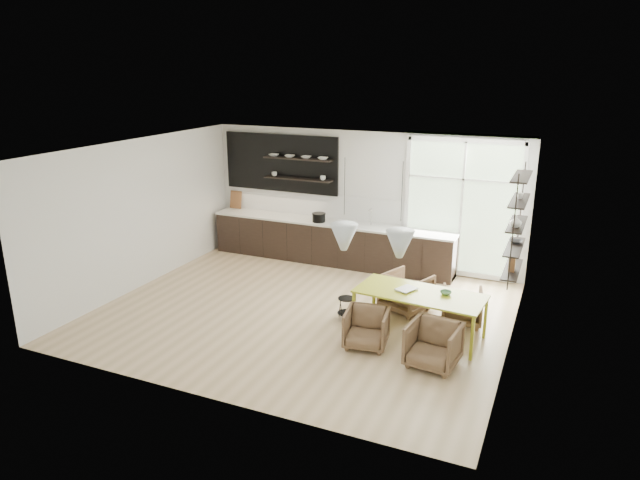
{
  "coord_description": "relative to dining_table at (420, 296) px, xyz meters",
  "views": [
    {
      "loc": [
        4.04,
        -8.45,
        4.22
      ],
      "look_at": [
        0.06,
        0.6,
        1.18
      ],
      "focal_mm": 32.0,
      "sensor_mm": 36.0,
      "label": 1
    }
  ],
  "objects": [
    {
      "name": "table_book",
      "position": [
        -0.34,
        0.08,
        0.07
      ],
      "size": [
        0.35,
        0.4,
        0.03
      ],
      "primitive_type": "imported",
      "rotation": [
        0.0,
        0.0,
        -0.42
      ],
      "color": "white",
      "rests_on": "dining_table"
    },
    {
      "name": "dining_table",
      "position": [
        0.0,
        0.0,
        0.0
      ],
      "size": [
        2.1,
        1.09,
        0.74
      ],
      "rotation": [
        0.0,
        0.0,
        -0.09
      ],
      "color": "#ADB223",
      "rests_on": "ground"
    },
    {
      "name": "table_bowl",
      "position": [
        0.39,
        0.1,
        0.08
      ],
      "size": [
        0.21,
        0.21,
        0.06
      ],
      "primitive_type": "imported",
      "rotation": [
        0.0,
        0.0,
        0.17
      ],
      "color": "#57895C",
      "rests_on": "dining_table"
    },
    {
      "name": "kitchen_run",
      "position": [
        -2.79,
        2.76,
        -0.09
      ],
      "size": [
        5.54,
        0.69,
        2.75
      ],
      "color": "black",
      "rests_on": "ground"
    },
    {
      "name": "armchair_front_right",
      "position": [
        0.44,
        -0.88,
        -0.36
      ],
      "size": [
        0.78,
        0.8,
        0.66
      ],
      "primitive_type": "imported",
      "rotation": [
        0.0,
        0.0,
        -0.11
      ],
      "color": "brown",
      "rests_on": "ground"
    },
    {
      "name": "right_shelving",
      "position": [
        1.26,
        1.25,
        0.96
      ],
      "size": [
        0.26,
        1.22,
        1.9
      ],
      "color": "black",
      "rests_on": "ground"
    },
    {
      "name": "armchair_back_left",
      "position": [
        -0.45,
        0.9,
        -0.34
      ],
      "size": [
        0.97,
        0.98,
        0.69
      ],
      "primitive_type": "imported",
      "rotation": [
        0.0,
        0.0,
        2.76
      ],
      "color": "brown",
      "rests_on": "ground"
    },
    {
      "name": "wire_stool",
      "position": [
        -1.31,
        0.12,
        -0.44
      ],
      "size": [
        0.3,
        0.3,
        0.38
      ],
      "rotation": [
        0.0,
        0.0,
        -0.29
      ],
      "color": "black",
      "rests_on": "ground"
    },
    {
      "name": "armchair_front_left",
      "position": [
        -0.65,
        -0.7,
        -0.39
      ],
      "size": [
        0.74,
        0.76,
        0.61
      ],
      "primitive_type": "imported",
      "rotation": [
        0.0,
        0.0,
        0.15
      ],
      "color": "brown",
      "rests_on": "ground"
    },
    {
      "name": "armchair_back_right",
      "position": [
        0.55,
        0.75,
        -0.38
      ],
      "size": [
        0.77,
        0.79,
        0.61
      ],
      "primitive_type": "imported",
      "rotation": [
        0.0,
        0.0,
        3.34
      ],
      "color": "brown",
      "rests_on": "ground"
    },
    {
      "name": "room",
      "position": [
        -1.52,
        1.17,
        0.77
      ],
      "size": [
        7.02,
        6.01,
        2.91
      ],
      "color": "beige",
      "rests_on": "ground"
    }
  ]
}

